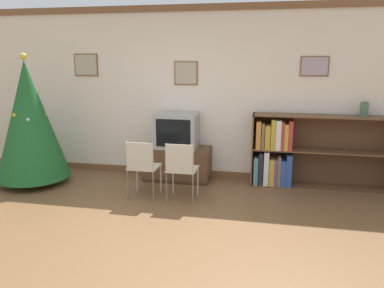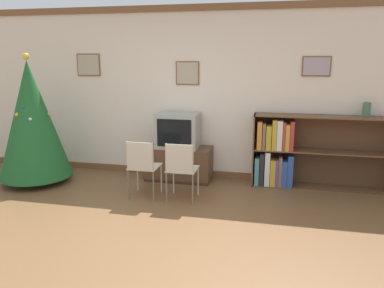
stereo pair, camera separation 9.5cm
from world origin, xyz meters
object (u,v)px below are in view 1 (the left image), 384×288
object	(u,v)px
christmas_tree	(30,120)
television	(177,130)
folding_chair_left	(142,166)
tv_console	(177,163)
vase	(364,109)
folding_chair_right	(181,168)
bookshelf	(295,153)

from	to	relation	value
christmas_tree	television	world-z (taller)	christmas_tree
christmas_tree	folding_chair_left	xyz separation A→B (m)	(1.88, -0.31, -0.51)
tv_console	television	size ratio (longest dim) A/B	1.63
christmas_tree	vase	xyz separation A→B (m)	(4.88, 0.69, 0.21)
tv_console	folding_chair_right	bearing A→B (deg)	-73.02
folding_chair_left	tv_console	bearing A→B (deg)	73.02
folding_chair_right	bookshelf	distance (m)	1.81
folding_chair_left	vase	world-z (taller)	vase
television	folding_chair_right	bearing A→B (deg)	-72.97
folding_chair_left	bookshelf	bearing A→B (deg)	24.81
folding_chair_right	bookshelf	bearing A→B (deg)	32.05
folding_chair_right	tv_console	bearing A→B (deg)	106.98
folding_chair_left	vase	xyz separation A→B (m)	(3.00, 1.01, 0.73)
christmas_tree	television	bearing A→B (deg)	14.99
christmas_tree	folding_chair_left	size ratio (longest dim) A/B	2.42
vase	tv_console	bearing A→B (deg)	-177.59
folding_chair_left	vase	size ratio (longest dim) A/B	3.90
television	vase	world-z (taller)	vase
folding_chair_left	folding_chair_right	world-z (taller)	same
bookshelf	tv_console	bearing A→B (deg)	-177.78
folding_chair_right	vase	world-z (taller)	vase
folding_chair_left	christmas_tree	bearing A→B (deg)	170.52
christmas_tree	tv_console	bearing A→B (deg)	15.06
television	tv_console	bearing A→B (deg)	90.00
tv_console	bookshelf	bearing A→B (deg)	2.22
folding_chair_right	bookshelf	size ratio (longest dim) A/B	0.39
christmas_tree	folding_chair_left	bearing A→B (deg)	-9.48
tv_console	television	xyz separation A→B (m)	(0.00, -0.00, 0.54)
folding_chair_left	vase	bearing A→B (deg)	18.54
television	bookshelf	size ratio (longest dim) A/B	0.31
christmas_tree	folding_chair_right	xyz separation A→B (m)	(2.42, -0.31, -0.51)
tv_console	folding_chair_right	xyz separation A→B (m)	(0.27, -0.89, 0.20)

